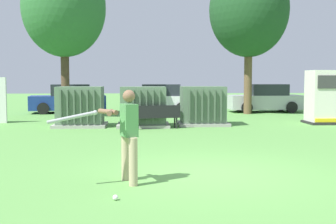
{
  "coord_description": "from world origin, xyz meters",
  "views": [
    {
      "loc": [
        -1.34,
        -8.67,
        1.95
      ],
      "look_at": [
        -0.64,
        3.5,
        1.0
      ],
      "focal_mm": 46.13,
      "sensor_mm": 36.0,
      "label": 1
    }
  ],
  "objects_px": {
    "transformer_west": "(80,107)",
    "transformer_mid_west": "(143,107)",
    "park_bench": "(157,115)",
    "parked_car_right_of_center": "(265,99)",
    "sports_ball": "(115,198)",
    "transformer_mid_east": "(203,106)",
    "parked_car_leftmost": "(69,100)",
    "batter": "(126,131)",
    "generator_enclosure": "(325,97)",
    "parked_car_left_of_center": "(160,99)"
  },
  "relations": [
    {
      "from": "parked_car_right_of_center",
      "to": "sports_ball",
      "type": "bearing_deg",
      "value": -112.85
    },
    {
      "from": "transformer_mid_west",
      "to": "parked_car_left_of_center",
      "type": "relative_size",
      "value": 0.48
    },
    {
      "from": "generator_enclosure",
      "to": "batter",
      "type": "relative_size",
      "value": 1.32
    },
    {
      "from": "sports_ball",
      "to": "parked_car_leftmost",
      "type": "distance_m",
      "value": 18.34
    },
    {
      "from": "batter",
      "to": "parked_car_leftmost",
      "type": "height_order",
      "value": "batter"
    },
    {
      "from": "transformer_mid_east",
      "to": "batter",
      "type": "xyz_separation_m",
      "value": [
        -2.8,
        -9.94,
        0.19
      ]
    },
    {
      "from": "transformer_west",
      "to": "parked_car_left_of_center",
      "type": "relative_size",
      "value": 0.48
    },
    {
      "from": "transformer_mid_west",
      "to": "sports_ball",
      "type": "relative_size",
      "value": 23.33
    },
    {
      "from": "transformer_west",
      "to": "transformer_mid_west",
      "type": "height_order",
      "value": "same"
    },
    {
      "from": "transformer_mid_east",
      "to": "generator_enclosure",
      "type": "bearing_deg",
      "value": 2.92
    },
    {
      "from": "park_bench",
      "to": "batter",
      "type": "relative_size",
      "value": 1.06
    },
    {
      "from": "transformer_mid_east",
      "to": "parked_car_right_of_center",
      "type": "xyz_separation_m",
      "value": [
        4.61,
        6.81,
        -0.04
      ]
    },
    {
      "from": "batter",
      "to": "sports_ball",
      "type": "distance_m",
      "value": 1.47
    },
    {
      "from": "sports_ball",
      "to": "parked_car_right_of_center",
      "type": "relative_size",
      "value": 0.02
    },
    {
      "from": "transformer_west",
      "to": "parked_car_right_of_center",
      "type": "distance_m",
      "value": 11.97
    },
    {
      "from": "park_bench",
      "to": "parked_car_left_of_center",
      "type": "bearing_deg",
      "value": 86.98
    },
    {
      "from": "transformer_west",
      "to": "park_bench",
      "type": "distance_m",
      "value": 3.26
    },
    {
      "from": "generator_enclosure",
      "to": "park_bench",
      "type": "height_order",
      "value": "generator_enclosure"
    },
    {
      "from": "transformer_west",
      "to": "generator_enclosure",
      "type": "xyz_separation_m",
      "value": [
        10.39,
        0.56,
        0.35
      ]
    },
    {
      "from": "parked_car_left_of_center",
      "to": "parked_car_right_of_center",
      "type": "xyz_separation_m",
      "value": [
        6.13,
        0.1,
        0.0
      ]
    },
    {
      "from": "transformer_west",
      "to": "parked_car_leftmost",
      "type": "distance_m",
      "value": 7.34
    },
    {
      "from": "park_bench",
      "to": "parked_car_leftmost",
      "type": "height_order",
      "value": "parked_car_leftmost"
    },
    {
      "from": "transformer_mid_east",
      "to": "parked_car_right_of_center",
      "type": "bearing_deg",
      "value": 55.94
    },
    {
      "from": "transformer_mid_east",
      "to": "park_bench",
      "type": "bearing_deg",
      "value": -146.37
    },
    {
      "from": "transformer_mid_west",
      "to": "generator_enclosure",
      "type": "distance_m",
      "value": 7.88
    },
    {
      "from": "transformer_west",
      "to": "sports_ball",
      "type": "xyz_separation_m",
      "value": [
        2.1,
        -10.79,
        -0.74
      ]
    },
    {
      "from": "transformer_mid_east",
      "to": "parked_car_right_of_center",
      "type": "height_order",
      "value": "same"
    },
    {
      "from": "transformer_west",
      "to": "parked_car_leftmost",
      "type": "bearing_deg",
      "value": 103.22
    },
    {
      "from": "transformer_west",
      "to": "batter",
      "type": "relative_size",
      "value": 1.21
    },
    {
      "from": "park_bench",
      "to": "sports_ball",
      "type": "distance_m",
      "value": 9.84
    },
    {
      "from": "transformer_mid_east",
      "to": "transformer_west",
      "type": "bearing_deg",
      "value": -176.77
    },
    {
      "from": "batter",
      "to": "parked_car_right_of_center",
      "type": "distance_m",
      "value": 18.32
    },
    {
      "from": "generator_enclosure",
      "to": "parked_car_left_of_center",
      "type": "xyz_separation_m",
      "value": [
        -6.88,
        6.44,
        -0.38
      ]
    },
    {
      "from": "transformer_mid_east",
      "to": "sports_ball",
      "type": "height_order",
      "value": "transformer_mid_east"
    },
    {
      "from": "transformer_mid_east",
      "to": "park_bench",
      "type": "relative_size",
      "value": 1.14
    },
    {
      "from": "park_bench",
      "to": "batter",
      "type": "height_order",
      "value": "batter"
    },
    {
      "from": "park_bench",
      "to": "parked_car_right_of_center",
      "type": "height_order",
      "value": "parked_car_right_of_center"
    },
    {
      "from": "transformer_mid_west",
      "to": "park_bench",
      "type": "bearing_deg",
      "value": -58.24
    },
    {
      "from": "transformer_west",
      "to": "parked_car_leftmost",
      "type": "height_order",
      "value": "same"
    },
    {
      "from": "parked_car_leftmost",
      "to": "transformer_mid_west",
      "type": "bearing_deg",
      "value": -59.89
    },
    {
      "from": "parked_car_right_of_center",
      "to": "transformer_mid_west",
      "type": "bearing_deg",
      "value": -134.39
    },
    {
      "from": "transformer_mid_east",
      "to": "batter",
      "type": "bearing_deg",
      "value": -105.73
    },
    {
      "from": "batter",
      "to": "parked_car_right_of_center",
      "type": "xyz_separation_m",
      "value": [
        7.4,
        16.75,
        -0.22
      ]
    },
    {
      "from": "transformer_mid_east",
      "to": "batter",
      "type": "height_order",
      "value": "batter"
    },
    {
      "from": "transformer_mid_west",
      "to": "park_bench",
      "type": "xyz_separation_m",
      "value": [
        0.54,
        -0.87,
        -0.25
      ]
    },
    {
      "from": "transformer_west",
      "to": "transformer_mid_east",
      "type": "relative_size",
      "value": 1.0
    },
    {
      "from": "park_bench",
      "to": "transformer_mid_east",
      "type": "bearing_deg",
      "value": 33.63
    },
    {
      "from": "transformer_west",
      "to": "batter",
      "type": "bearing_deg",
      "value": -76.96
    },
    {
      "from": "generator_enclosure",
      "to": "parked_car_right_of_center",
      "type": "relative_size",
      "value": 0.54
    },
    {
      "from": "transformer_mid_west",
      "to": "parked_car_right_of_center",
      "type": "xyz_separation_m",
      "value": [
        7.09,
        7.24,
        -0.04
      ]
    }
  ]
}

